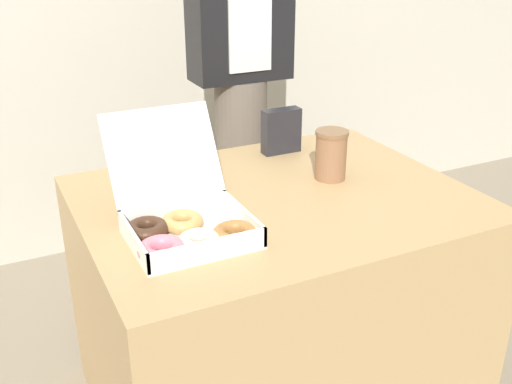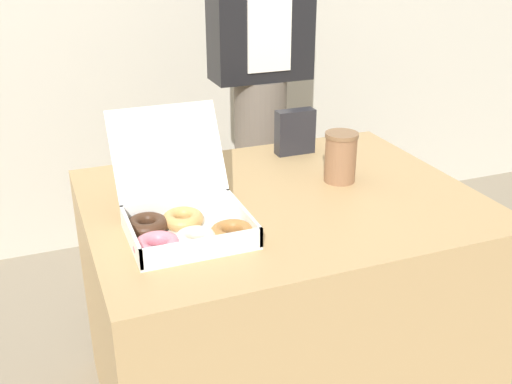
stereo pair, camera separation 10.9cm
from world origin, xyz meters
name	(u,v)px [view 1 (the left image)]	position (x,y,z in m)	size (l,w,h in m)	color
table	(274,305)	(0.00, 0.00, 0.36)	(1.05, 0.82, 0.72)	tan
donut_box	(183,223)	(-0.31, -0.12, 0.76)	(0.31, 0.37, 0.26)	white
coffee_cup	(331,155)	(0.20, 0.04, 0.80)	(0.10, 0.10, 0.15)	#8C6042
napkin_holder	(281,131)	(0.18, 0.30, 0.79)	(0.13, 0.05, 0.14)	#232328
person_customer	(240,73)	(0.21, 0.68, 0.90)	(0.36, 0.20, 1.64)	#665B51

